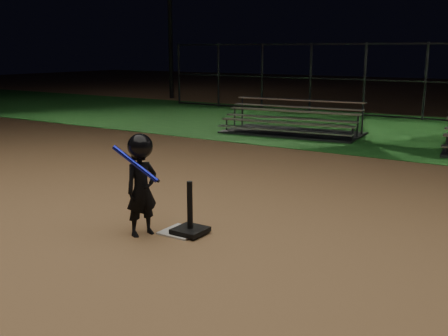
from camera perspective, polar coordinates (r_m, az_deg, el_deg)
ground at (r=6.77m, az=-4.62°, el=-6.94°), size 80.00×80.00×0.00m
grass_strip at (r=15.71m, az=18.12°, el=3.73°), size 60.00×8.00×0.01m
home_plate at (r=6.77m, az=-4.63°, el=-6.84°), size 0.45×0.45×0.02m
batting_tee at (r=6.65m, az=-3.66°, el=-6.03°), size 0.38×0.38×0.66m
child_batter at (r=6.57m, az=-8.88°, el=-1.50°), size 0.57×0.50×1.28m
bleacher_left at (r=14.65m, az=7.34°, el=4.37°), size 3.85×2.13×0.91m
backstop_fence at (r=18.50m, az=20.83°, el=8.67°), size 20.08×0.08×2.50m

